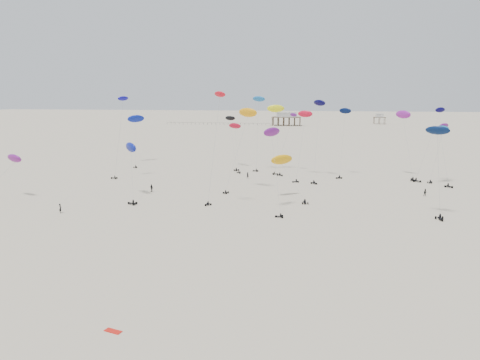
% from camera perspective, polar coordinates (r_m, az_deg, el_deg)
% --- Properties ---
extents(ground_plane, '(900.00, 900.00, 0.00)m').
position_cam_1_polar(ground_plane, '(200.45, 5.42, 3.78)').
color(ground_plane, beige).
extents(pavilion_main, '(21.00, 13.00, 9.80)m').
position_cam_1_polar(pavilion_main, '(349.95, 5.68, 7.32)').
color(pavilion_main, brown).
rests_on(pavilion_main, ground).
extents(pavilion_small, '(9.00, 7.00, 8.00)m').
position_cam_1_polar(pavilion_small, '(381.75, 16.63, 7.08)').
color(pavilion_small, brown).
rests_on(pavilion_small, ground).
extents(pier_fence, '(80.20, 0.20, 1.50)m').
position_cam_1_polar(pier_fence, '(357.62, -2.73, 6.87)').
color(pier_fence, black).
rests_on(pier_fence, ground).
extents(rig_0, '(7.07, 16.11, 18.06)m').
position_cam_1_polar(rig_0, '(148.76, -0.56, 5.86)').
color(rig_0, black).
rests_on(rig_0, ground).
extents(rig_1, '(5.72, 5.14, 15.94)m').
position_cam_1_polar(rig_1, '(133.53, 23.27, 4.75)').
color(rig_1, black).
rests_on(rig_1, ground).
extents(rig_2, '(3.90, 7.61, 22.75)m').
position_cam_1_polar(rig_2, '(134.99, -14.42, 6.43)').
color(rig_2, black).
rests_on(rig_2, ground).
extents(rig_3, '(4.87, 5.03, 23.92)m').
position_cam_1_polar(rig_3, '(97.92, -2.97, 6.01)').
color(rig_3, black).
rests_on(rig_3, ground).
extents(rig_4, '(4.53, 16.79, 23.42)m').
position_cam_1_polar(rig_4, '(131.92, 9.53, 7.28)').
color(rig_4, black).
rests_on(rig_4, ground).
extents(rig_5, '(6.95, 13.05, 18.29)m').
position_cam_1_polar(rig_5, '(149.34, -0.96, 5.64)').
color(rig_5, black).
rests_on(rig_5, ground).
extents(rig_6, '(5.18, 8.10, 15.31)m').
position_cam_1_polar(rig_6, '(131.01, 23.48, 4.12)').
color(rig_6, black).
rests_on(rig_6, ground).
extents(rig_7, '(7.99, 4.79, 19.83)m').
position_cam_1_polar(rig_7, '(133.90, 22.00, 4.02)').
color(rig_7, black).
rests_on(rig_7, ground).
extents(rig_8, '(5.09, 13.65, 19.40)m').
position_cam_1_polar(rig_8, '(141.12, 19.44, 6.31)').
color(rig_8, black).
rests_on(rig_8, ground).
extents(rig_9, '(4.87, 6.80, 22.77)m').
position_cam_1_polar(rig_9, '(143.47, 2.25, 8.46)').
color(rig_9, black).
rests_on(rig_9, ground).
extents(rig_10, '(5.50, 11.14, 17.34)m').
position_cam_1_polar(rig_10, '(94.31, 4.03, 4.46)').
color(rig_10, black).
rests_on(rig_10, ground).
extents(rig_11, '(6.96, 11.74, 19.03)m').
position_cam_1_polar(rig_11, '(140.73, 5.69, 5.26)').
color(rig_11, black).
rests_on(rig_11, ground).
extents(rig_12, '(4.45, 10.52, 19.56)m').
position_cam_1_polar(rig_12, '(136.75, 12.49, 6.04)').
color(rig_12, black).
rests_on(rig_12, ground).
extents(rig_13, '(7.74, 13.59, 14.50)m').
position_cam_1_polar(rig_13, '(109.53, -13.13, 2.86)').
color(rig_13, black).
rests_on(rig_13, ground).
extents(rig_14, '(6.53, 14.65, 21.50)m').
position_cam_1_polar(rig_14, '(143.96, 4.43, 7.83)').
color(rig_14, black).
rests_on(rig_14, ground).
extents(rig_15, '(9.01, 18.76, 20.49)m').
position_cam_1_polar(rig_15, '(165.78, -12.58, 6.99)').
color(rig_15, black).
rests_on(rig_15, ground).
extents(rig_16, '(7.72, 11.04, 20.52)m').
position_cam_1_polar(rig_16, '(114.61, 0.73, 7.39)').
color(rig_16, black).
rests_on(rig_16, ground).
extents(rig_17, '(7.12, 12.44, 12.44)m').
position_cam_1_polar(rig_17, '(117.61, -26.35, 1.72)').
color(rig_17, black).
rests_on(rig_17, ground).
extents(rig_18, '(4.93, 7.56, 17.49)m').
position_cam_1_polar(rig_18, '(96.13, 23.04, 2.81)').
color(rig_18, black).
rests_on(rig_18, ground).
extents(rig_19, '(9.44, 10.90, 11.44)m').
position_cam_1_polar(rig_19, '(106.27, 5.47, 1.83)').
color(rig_19, black).
rests_on(rig_19, ground).
extents(rig_20, '(5.02, 16.02, 21.25)m').
position_cam_1_polar(rig_20, '(134.41, 7.75, 6.61)').
color(rig_20, black).
rests_on(rig_20, ground).
extents(spectator_0, '(0.92, 0.98, 2.21)m').
position_cam_1_polar(spectator_0, '(99.32, -21.02, -3.77)').
color(spectator_0, black).
rests_on(spectator_0, ground).
extents(spectator_1, '(1.04, 0.68, 2.01)m').
position_cam_1_polar(spectator_1, '(115.88, 21.63, -1.84)').
color(spectator_1, black).
rests_on(spectator_1, ground).
extents(spectator_2, '(1.44, 1.22, 2.15)m').
position_cam_1_polar(spectator_2, '(114.44, -10.73, -1.42)').
color(spectator_2, black).
rests_on(spectator_2, ground).
extents(spectator_3, '(0.85, 0.70, 2.01)m').
position_cam_1_polar(spectator_3, '(130.41, 0.95, 0.21)').
color(spectator_3, black).
rests_on(spectator_3, ground).
extents(grounded_kite_b, '(1.92, 1.14, 0.07)m').
position_cam_1_polar(grounded_kite_b, '(50.39, -15.22, -17.39)').
color(grounded_kite_b, red).
rests_on(grounded_kite_b, ground).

